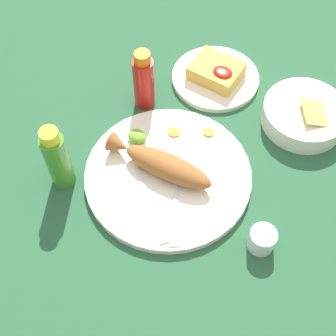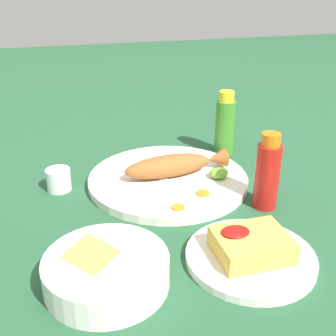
{
  "view_description": "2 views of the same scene",
  "coord_description": "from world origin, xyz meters",
  "px_view_note": "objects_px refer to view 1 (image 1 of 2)",
  "views": [
    {
      "loc": [
        0.29,
        -0.46,
        0.86
      ],
      "look_at": [
        0.0,
        0.0,
        0.04
      ],
      "focal_mm": 50.0,
      "sensor_mm": 36.0,
      "label": 1
    },
    {
      "loc": [
        0.23,
        0.81,
        0.44
      ],
      "look_at": [
        0.0,
        0.0,
        0.04
      ],
      "focal_mm": 45.0,
      "sensor_mm": 36.0,
      "label": 2
    }
  ],
  "objects_px": {
    "fork_near": "(175,210)",
    "fork_far": "(152,209)",
    "hot_sauce_bottle_green": "(57,159)",
    "salt_cup": "(262,240)",
    "guacamole_bowl": "(304,114)",
    "hot_sauce_bottle_red": "(144,81)",
    "main_plate": "(168,175)",
    "fried_fish": "(161,164)",
    "side_plate_fries": "(215,78)"
  },
  "relations": [
    {
      "from": "fork_far",
      "to": "main_plate",
      "type": "bearing_deg",
      "value": 140.16
    },
    {
      "from": "fork_near",
      "to": "guacamole_bowl",
      "type": "height_order",
      "value": "guacamole_bowl"
    },
    {
      "from": "hot_sauce_bottle_red",
      "to": "side_plate_fries",
      "type": "xyz_separation_m",
      "value": [
        0.11,
        0.16,
        -0.07
      ]
    },
    {
      "from": "hot_sauce_bottle_green",
      "to": "main_plate",
      "type": "bearing_deg",
      "value": 33.53
    },
    {
      "from": "fried_fish",
      "to": "hot_sauce_bottle_red",
      "type": "xyz_separation_m",
      "value": [
        -0.15,
        0.15,
        0.03
      ]
    },
    {
      "from": "hot_sauce_bottle_green",
      "to": "side_plate_fries",
      "type": "height_order",
      "value": "hot_sauce_bottle_green"
    },
    {
      "from": "hot_sauce_bottle_red",
      "to": "main_plate",
      "type": "bearing_deg",
      "value": -43.14
    },
    {
      "from": "fried_fish",
      "to": "fork_far",
      "type": "bearing_deg",
      "value": -73.2
    },
    {
      "from": "fork_near",
      "to": "hot_sauce_bottle_red",
      "type": "distance_m",
      "value": 0.32
    },
    {
      "from": "main_plate",
      "to": "salt_cup",
      "type": "bearing_deg",
      "value": -8.53
    },
    {
      "from": "fried_fish",
      "to": "guacamole_bowl",
      "type": "xyz_separation_m",
      "value": [
        0.2,
        0.3,
        -0.01
      ]
    },
    {
      "from": "fried_fish",
      "to": "fork_far",
      "type": "xyz_separation_m",
      "value": [
        0.03,
        -0.09,
        -0.02
      ]
    },
    {
      "from": "fork_near",
      "to": "hot_sauce_bottle_red",
      "type": "height_order",
      "value": "hot_sauce_bottle_red"
    },
    {
      "from": "fork_far",
      "to": "hot_sauce_bottle_red",
      "type": "xyz_separation_m",
      "value": [
        -0.18,
        0.24,
        0.05
      ]
    },
    {
      "from": "fried_fish",
      "to": "guacamole_bowl",
      "type": "relative_size",
      "value": 1.27
    },
    {
      "from": "main_plate",
      "to": "fork_near",
      "type": "xyz_separation_m",
      "value": [
        0.06,
        -0.07,
        0.01
      ]
    },
    {
      "from": "guacamole_bowl",
      "to": "side_plate_fries",
      "type": "bearing_deg",
      "value": 177.93
    },
    {
      "from": "fork_far",
      "to": "guacamole_bowl",
      "type": "bearing_deg",
      "value": 105.56
    },
    {
      "from": "fork_near",
      "to": "side_plate_fries",
      "type": "xyz_separation_m",
      "value": [
        -0.12,
        0.38,
        -0.01
      ]
    },
    {
      "from": "hot_sauce_bottle_red",
      "to": "hot_sauce_bottle_green",
      "type": "distance_m",
      "value": 0.28
    },
    {
      "from": "fork_near",
      "to": "fork_far",
      "type": "bearing_deg",
      "value": -90.31
    },
    {
      "from": "fried_fish",
      "to": "side_plate_fries",
      "type": "bearing_deg",
      "value": 92.93
    },
    {
      "from": "hot_sauce_bottle_red",
      "to": "side_plate_fries",
      "type": "distance_m",
      "value": 0.2
    },
    {
      "from": "hot_sauce_bottle_green",
      "to": "guacamole_bowl",
      "type": "relative_size",
      "value": 0.87
    },
    {
      "from": "main_plate",
      "to": "hot_sauce_bottle_green",
      "type": "relative_size",
      "value": 2.14
    },
    {
      "from": "fork_near",
      "to": "fork_far",
      "type": "relative_size",
      "value": 1.09
    },
    {
      "from": "main_plate",
      "to": "guacamole_bowl",
      "type": "xyz_separation_m",
      "value": [
        0.18,
        0.3,
        0.02
      ]
    },
    {
      "from": "hot_sauce_bottle_green",
      "to": "salt_cup",
      "type": "height_order",
      "value": "hot_sauce_bottle_green"
    },
    {
      "from": "salt_cup",
      "to": "guacamole_bowl",
      "type": "bearing_deg",
      "value": 99.43
    },
    {
      "from": "fried_fish",
      "to": "salt_cup",
      "type": "xyz_separation_m",
      "value": [
        0.25,
        -0.03,
        -0.02
      ]
    },
    {
      "from": "fried_fish",
      "to": "side_plate_fries",
      "type": "relative_size",
      "value": 1.13
    },
    {
      "from": "fried_fish",
      "to": "fork_far",
      "type": "height_order",
      "value": "fried_fish"
    },
    {
      "from": "hot_sauce_bottle_red",
      "to": "guacamole_bowl",
      "type": "bearing_deg",
      "value": 23.31
    },
    {
      "from": "hot_sauce_bottle_red",
      "to": "guacamole_bowl",
      "type": "xyz_separation_m",
      "value": [
        0.34,
        0.15,
        -0.05
      ]
    },
    {
      "from": "main_plate",
      "to": "fork_near",
      "type": "height_order",
      "value": "fork_near"
    },
    {
      "from": "side_plate_fries",
      "to": "guacamole_bowl",
      "type": "relative_size",
      "value": 1.12
    },
    {
      "from": "fork_far",
      "to": "guacamole_bowl",
      "type": "xyz_separation_m",
      "value": [
        0.16,
        0.39,
        0.01
      ]
    },
    {
      "from": "fork_far",
      "to": "side_plate_fries",
      "type": "height_order",
      "value": "fork_far"
    },
    {
      "from": "hot_sauce_bottle_green",
      "to": "fork_far",
      "type": "bearing_deg",
      "value": 8.82
    },
    {
      "from": "main_plate",
      "to": "fork_far",
      "type": "bearing_deg",
      "value": -78.02
    },
    {
      "from": "hot_sauce_bottle_green",
      "to": "fried_fish",
      "type": "bearing_deg",
      "value": 35.59
    },
    {
      "from": "hot_sauce_bottle_red",
      "to": "salt_cup",
      "type": "height_order",
      "value": "hot_sauce_bottle_red"
    },
    {
      "from": "guacamole_bowl",
      "to": "fried_fish",
      "type": "bearing_deg",
      "value": -123.36
    },
    {
      "from": "hot_sauce_bottle_red",
      "to": "salt_cup",
      "type": "distance_m",
      "value": 0.44
    },
    {
      "from": "salt_cup",
      "to": "guacamole_bowl",
      "type": "height_order",
      "value": "guacamole_bowl"
    },
    {
      "from": "side_plate_fries",
      "to": "guacamole_bowl",
      "type": "distance_m",
      "value": 0.24
    },
    {
      "from": "fork_far",
      "to": "hot_sauce_bottle_red",
      "type": "bearing_deg",
      "value": 164.85
    },
    {
      "from": "main_plate",
      "to": "salt_cup",
      "type": "height_order",
      "value": "salt_cup"
    },
    {
      "from": "main_plate",
      "to": "fried_fish",
      "type": "bearing_deg",
      "value": -175.69
    },
    {
      "from": "guacamole_bowl",
      "to": "main_plate",
      "type": "bearing_deg",
      "value": -121.35
    }
  ]
}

